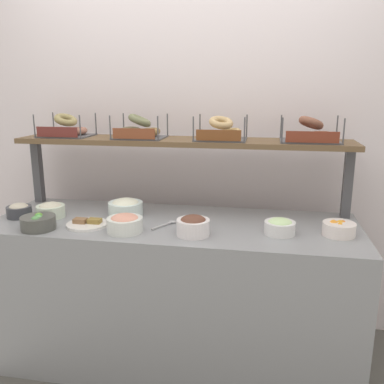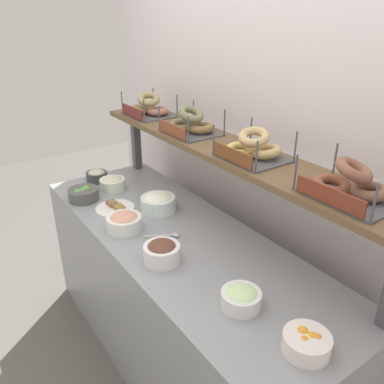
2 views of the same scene
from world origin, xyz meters
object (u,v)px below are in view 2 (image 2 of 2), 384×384
at_px(serving_spoon_near_plate, 168,236).
at_px(bowl_veggie_mix, 83,194).
at_px(bowl_lox_spread, 124,222).
at_px(bagel_basket_cinnamon_raisin, 350,186).
at_px(bowl_tuna_salad, 97,176).
at_px(bagel_basket_plain, 252,149).
at_px(bowl_scallion_spread, 241,298).
at_px(bowl_fruit_salad, 307,343).
at_px(bowl_chocolate_spread, 162,252).
at_px(bowl_cream_cheese, 158,202).
at_px(bagel_basket_everything, 149,108).
at_px(bagel_basket_poppy, 190,124).
at_px(serving_plate_white, 115,208).
at_px(bowl_potato_salad, 113,183).

bearing_deg(serving_spoon_near_plate, bowl_veggie_mix, -163.70).
relative_size(bowl_lox_spread, bagel_basket_cinnamon_raisin, 0.57).
bearing_deg(bowl_tuna_salad, bagel_basket_plain, 15.89).
distance_m(bowl_lox_spread, bowl_veggie_mix, 0.46).
height_order(bowl_scallion_spread, bowl_fruit_salad, bowl_scallion_spread).
xyz_separation_m(bowl_chocolate_spread, bagel_basket_cinnamon_raisin, (0.58, 0.44, 0.43)).
xyz_separation_m(bowl_cream_cheese, bagel_basket_everything, (-0.44, 0.21, 0.42)).
height_order(bowl_fruit_salad, bowl_veggie_mix, bowl_veggie_mix).
distance_m(bowl_fruit_salad, bowl_veggie_mix, 1.55).
relative_size(bowl_scallion_spread, bagel_basket_poppy, 0.54).
bearing_deg(bagel_basket_everything, bowl_veggie_mix, -82.80).
bearing_deg(serving_plate_white, bowl_cream_cheese, 53.27).
xyz_separation_m(bowl_lox_spread, bowl_chocolate_spread, (0.36, 0.01, 0.00)).
bearing_deg(serving_spoon_near_plate, bagel_basket_everything, 156.39).
height_order(bowl_tuna_salad, bagel_basket_cinnamon_raisin, bagel_basket_cinnamon_raisin).
xyz_separation_m(bowl_lox_spread, bowl_veggie_mix, (-0.46, -0.04, -0.01)).
bearing_deg(bowl_potato_salad, bowl_lox_spread, -18.07).
bearing_deg(bowl_potato_salad, bowl_chocolate_spread, -9.95).
bearing_deg(bowl_veggie_mix, bagel_basket_poppy, 50.15).
distance_m(bowl_chocolate_spread, bagel_basket_poppy, 0.73).
bearing_deg(bowl_cream_cheese, bowl_scallion_spread, -9.47).
bearing_deg(bowl_veggie_mix, bowl_tuna_salad, 141.55).
height_order(bowl_cream_cheese, bowl_potato_salad, bowl_cream_cheese).
xyz_separation_m(bowl_veggie_mix, bagel_basket_everything, (-0.06, 0.50, 0.44)).
relative_size(bowl_fruit_salad, serving_spoon_near_plate, 1.03).
xyz_separation_m(bowl_chocolate_spread, serving_plate_white, (-0.59, 0.04, -0.04)).
relative_size(bowl_potato_salad, bagel_basket_everything, 0.53).
height_order(serving_spoon_near_plate, bagel_basket_cinnamon_raisin, bagel_basket_cinnamon_raisin).
distance_m(bowl_fruit_salad, serving_spoon_near_plate, 0.89).
height_order(serving_plate_white, bagel_basket_cinnamon_raisin, bagel_basket_cinnamon_raisin).
bearing_deg(bagel_basket_plain, bowl_fruit_salad, -25.84).
height_order(bowl_lox_spread, bowl_veggie_mix, bowl_lox_spread).
relative_size(bowl_potato_salad, bagel_basket_cinnamon_raisin, 0.49).
xyz_separation_m(bowl_lox_spread, bagel_basket_poppy, (-0.05, 0.45, 0.43)).
relative_size(bowl_scallion_spread, bagel_basket_plain, 0.54).
xyz_separation_m(bowl_cream_cheese, bagel_basket_plain, (0.52, 0.20, 0.42)).
relative_size(serving_plate_white, bagel_basket_poppy, 0.75).
distance_m(serving_plate_white, bagel_basket_everything, 0.68).
distance_m(bagel_basket_everything, bagel_basket_cinnamon_raisin, 1.46).
xyz_separation_m(bowl_tuna_salad, bowl_chocolate_spread, (1.04, -0.12, 0.01)).
height_order(bowl_lox_spread, bowl_chocolate_spread, bowl_chocolate_spread).
xyz_separation_m(serving_spoon_near_plate, bagel_basket_poppy, (-0.24, 0.30, 0.47)).
height_order(serving_plate_white, bagel_basket_plain, bagel_basket_plain).
relative_size(bowl_tuna_salad, bowl_chocolate_spread, 0.83).
bearing_deg(bowl_veggie_mix, bowl_chocolate_spread, 4.02).
relative_size(bowl_scallion_spread, bowl_chocolate_spread, 0.94).
bearing_deg(bagel_basket_plain, bowl_lox_spread, -134.10).
bearing_deg(bowl_veggie_mix, bowl_potato_salad, 101.66).
bearing_deg(bagel_basket_everything, bagel_basket_poppy, -1.07).
relative_size(bowl_chocolate_spread, bowl_potato_salad, 1.04).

